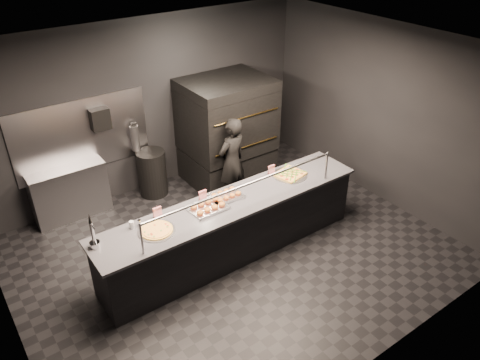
% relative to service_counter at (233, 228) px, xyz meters
% --- Properties ---
extents(room, '(6.04, 6.00, 3.00)m').
position_rel_service_counter_xyz_m(room, '(-0.02, 0.05, 1.03)').
color(room, black).
rests_on(room, ground).
extents(service_counter, '(4.10, 0.78, 1.37)m').
position_rel_service_counter_xyz_m(service_counter, '(0.00, 0.00, 0.00)').
color(service_counter, black).
rests_on(service_counter, ground).
extents(pizza_oven, '(1.50, 1.23, 1.91)m').
position_rel_service_counter_xyz_m(pizza_oven, '(1.20, 1.90, 0.50)').
color(pizza_oven, black).
rests_on(pizza_oven, ground).
extents(prep_shelf, '(1.20, 0.35, 0.90)m').
position_rel_service_counter_xyz_m(prep_shelf, '(-1.60, 2.32, -0.01)').
color(prep_shelf, '#99999E').
rests_on(prep_shelf, ground).
extents(towel_dispenser, '(0.30, 0.20, 0.35)m').
position_rel_service_counter_xyz_m(towel_dispenser, '(-0.90, 2.39, 1.09)').
color(towel_dispenser, black).
rests_on(towel_dispenser, room).
extents(fire_extinguisher, '(0.14, 0.14, 0.51)m').
position_rel_service_counter_xyz_m(fire_extinguisher, '(-0.35, 2.40, 0.60)').
color(fire_extinguisher, '#B2B2B7').
rests_on(fire_extinguisher, room).
extents(beer_tap, '(0.13, 0.18, 0.49)m').
position_rel_service_counter_xyz_m(beer_tap, '(-1.92, 0.15, 0.60)').
color(beer_tap, silver).
rests_on(beer_tap, service_counter).
extents(round_pizza, '(0.48, 0.48, 0.03)m').
position_rel_service_counter_xyz_m(round_pizza, '(-1.17, 0.00, 0.47)').
color(round_pizza, silver).
rests_on(round_pizza, service_counter).
extents(slider_tray_a, '(0.54, 0.42, 0.08)m').
position_rel_service_counter_xyz_m(slider_tray_a, '(-0.37, 0.05, 0.49)').
color(slider_tray_a, silver).
rests_on(slider_tray_a, service_counter).
extents(slider_tray_b, '(0.50, 0.40, 0.07)m').
position_rel_service_counter_xyz_m(slider_tray_b, '(-0.00, 0.15, 0.48)').
color(slider_tray_b, silver).
rests_on(slider_tray_b, service_counter).
extents(square_pizza, '(0.52, 0.52, 0.05)m').
position_rel_service_counter_xyz_m(square_pizza, '(1.13, 0.08, 0.47)').
color(square_pizza, silver).
rests_on(square_pizza, service_counter).
extents(condiment_jar, '(0.16, 0.06, 0.10)m').
position_rel_service_counter_xyz_m(condiment_jar, '(-1.37, 0.24, 0.51)').
color(condiment_jar, silver).
rests_on(condiment_jar, service_counter).
extents(tent_cards, '(2.06, 0.04, 0.15)m').
position_rel_service_counter_xyz_m(tent_cards, '(-0.13, 0.28, 0.53)').
color(tent_cards, white).
rests_on(tent_cards, service_counter).
extents(trash_bin, '(0.50, 0.50, 0.83)m').
position_rel_service_counter_xyz_m(trash_bin, '(-0.20, 2.19, -0.05)').
color(trash_bin, black).
rests_on(trash_bin, ground).
extents(worker, '(0.63, 0.47, 1.56)m').
position_rel_service_counter_xyz_m(worker, '(0.80, 1.16, 0.32)').
color(worker, black).
rests_on(worker, ground).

